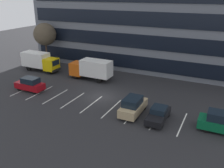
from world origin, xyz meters
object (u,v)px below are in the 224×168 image
Objects in this scene: box_truck_yellow at (40,61)px; box_truck_orange at (91,68)px; suv_maroon at (30,84)px; bare_tree at (45,34)px; sedan_black at (158,114)px; suv_forest at (222,123)px; suv_tan at (133,106)px.

box_truck_orange is (10.54, -0.01, 0.01)m from box_truck_yellow.
bare_tree is at bearing 119.91° from suv_maroon.
sedan_black is (23.91, -8.37, -1.09)m from box_truck_yellow.
sedan_black is at bearing -19.28° from box_truck_yellow.
box_truck_yellow is at bearing 165.53° from suv_forest.
suv_forest is 6.34m from sedan_black.
box_truck_orange is 1.65× the size of suv_maroon.
bare_tree is (-1.73, 3.95, 3.92)m from box_truck_yellow.
box_truck_yellow is 5.83m from bare_tree.
box_truck_orange reaches higher than suv_forest.
box_truck_orange is 13.47m from bare_tree.
box_truck_orange is 15.81m from sedan_black.
bare_tree is at bearing 162.11° from box_truck_orange.
box_truck_yellow is 9.41m from suv_maroon.
box_truck_yellow is 1.63× the size of suv_maroon.
suv_tan reaches higher than sedan_black.
suv_tan reaches higher than suv_forest.
suv_maroon is 0.92× the size of suv_tan.
suv_forest is 9.37m from suv_tan.
suv_tan reaches higher than suv_maroon.
sedan_black is 1.01× the size of suv_maroon.
sedan_black is at bearing -25.66° from bare_tree.
suv_tan is 26.07m from bare_tree.
suv_forest is at bearing -21.58° from box_truck_orange.
bare_tree reaches higher than suv_maroon.
box_truck_orange is at bearing -0.06° from box_truck_yellow.
sedan_black is at bearing -32.01° from box_truck_orange.
suv_forest is 0.59× the size of bare_tree.
box_truck_yellow is 22.42m from suv_tan.
sedan_black is at bearing -1.50° from suv_maroon.
suv_tan is 0.59× the size of bare_tree.
suv_tan is at bearing 176.16° from sedan_black.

